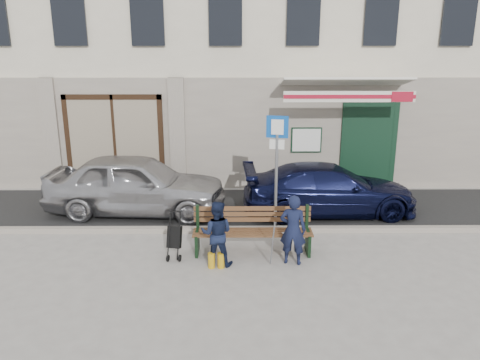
{
  "coord_description": "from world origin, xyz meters",
  "views": [
    {
      "loc": [
        0.31,
        -8.33,
        4.07
      ],
      "look_at": [
        0.37,
        1.6,
        1.2
      ],
      "focal_mm": 35.0,
      "sensor_mm": 36.0,
      "label": 1
    }
  ],
  "objects_px": {
    "parking_sign": "(277,155)",
    "car_silver": "(136,184)",
    "car_navy": "(329,189)",
    "man": "(293,230)",
    "stroller": "(174,238)",
    "woman": "(217,233)",
    "bench": "(250,232)"
  },
  "relations": [
    {
      "from": "woman",
      "to": "stroller",
      "type": "bearing_deg",
      "value": -12.05
    },
    {
      "from": "woman",
      "to": "car_navy",
      "type": "bearing_deg",
      "value": -125.72
    },
    {
      "from": "car_silver",
      "to": "car_navy",
      "type": "height_order",
      "value": "car_silver"
    },
    {
      "from": "parking_sign",
      "to": "woman",
      "type": "height_order",
      "value": "parking_sign"
    },
    {
      "from": "parking_sign",
      "to": "stroller",
      "type": "distance_m",
      "value": 2.92
    },
    {
      "from": "car_navy",
      "to": "car_silver",
      "type": "bearing_deg",
      "value": 87.26
    },
    {
      "from": "bench",
      "to": "man",
      "type": "distance_m",
      "value": 0.96
    },
    {
      "from": "car_silver",
      "to": "parking_sign",
      "type": "distance_m",
      "value": 3.69
    },
    {
      "from": "parking_sign",
      "to": "car_silver",
      "type": "bearing_deg",
      "value": 175.54
    },
    {
      "from": "bench",
      "to": "woman",
      "type": "relative_size",
      "value": 1.88
    },
    {
      "from": "car_navy",
      "to": "woman",
      "type": "height_order",
      "value": "woman"
    },
    {
      "from": "woman",
      "to": "man",
      "type": "bearing_deg",
      "value": -171.2
    },
    {
      "from": "car_silver",
      "to": "car_navy",
      "type": "distance_m",
      "value": 4.8
    },
    {
      "from": "car_navy",
      "to": "woman",
      "type": "distance_m",
      "value": 3.93
    },
    {
      "from": "bench",
      "to": "stroller",
      "type": "height_order",
      "value": "bench"
    },
    {
      "from": "man",
      "to": "stroller",
      "type": "height_order",
      "value": "man"
    },
    {
      "from": "car_navy",
      "to": "man",
      "type": "distance_m",
      "value": 3.09
    },
    {
      "from": "car_silver",
      "to": "woman",
      "type": "bearing_deg",
      "value": -140.15
    },
    {
      "from": "bench",
      "to": "woman",
      "type": "height_order",
      "value": "woman"
    },
    {
      "from": "car_silver",
      "to": "parking_sign",
      "type": "height_order",
      "value": "parking_sign"
    },
    {
      "from": "bench",
      "to": "stroller",
      "type": "distance_m",
      "value": 1.52
    },
    {
      "from": "car_navy",
      "to": "bench",
      "type": "relative_size",
      "value": 1.78
    },
    {
      "from": "car_silver",
      "to": "man",
      "type": "distance_m",
      "value": 4.58
    },
    {
      "from": "stroller",
      "to": "man",
      "type": "bearing_deg",
      "value": 6.09
    },
    {
      "from": "parking_sign",
      "to": "stroller",
      "type": "relative_size",
      "value": 2.78
    },
    {
      "from": "parking_sign",
      "to": "man",
      "type": "relative_size",
      "value": 1.88
    },
    {
      "from": "car_navy",
      "to": "parking_sign",
      "type": "distance_m",
      "value": 2.09
    },
    {
      "from": "man",
      "to": "woman",
      "type": "xyz_separation_m",
      "value": [
        -1.45,
        -0.03,
        -0.06
      ]
    },
    {
      "from": "parking_sign",
      "to": "woman",
      "type": "distance_m",
      "value": 2.47
    },
    {
      "from": "man",
      "to": "stroller",
      "type": "distance_m",
      "value": 2.33
    },
    {
      "from": "parking_sign",
      "to": "man",
      "type": "bearing_deg",
      "value": -70.63
    },
    {
      "from": "man",
      "to": "woman",
      "type": "height_order",
      "value": "man"
    }
  ]
}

